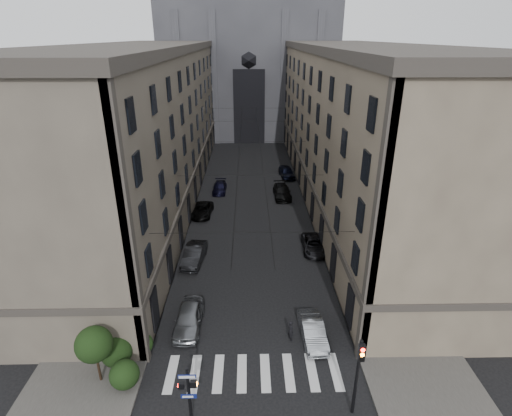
{
  "coord_description": "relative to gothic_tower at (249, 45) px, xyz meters",
  "views": [
    {
      "loc": [
        -0.23,
        -14.17,
        19.83
      ],
      "look_at": [
        0.29,
        12.06,
        8.42
      ],
      "focal_mm": 28.0,
      "sensor_mm": 36.0,
      "label": 1
    }
  ],
  "objects": [
    {
      "name": "gothic_tower",
      "position": [
        0.0,
        0.0,
        0.0
      ],
      "size": [
        35.0,
        23.0,
        58.0
      ],
      "color": "#2D2D33",
      "rests_on": "ground"
    },
    {
      "name": "car_left_far",
      "position": [
        -4.2,
        -37.84,
        -17.16
      ],
      "size": [
        1.86,
        4.42,
        1.28
      ],
      "primitive_type": "imported",
      "rotation": [
        0.0,
        0.0,
        -0.02
      ],
      "color": "black",
      "rests_on": "ground"
    },
    {
      "name": "tram_wires",
      "position": [
        0.0,
        -39.33,
        -10.55
      ],
      "size": [
        14.0,
        60.0,
        0.43
      ],
      "color": "black",
      "rests_on": "ground"
    },
    {
      "name": "car_left_midnear",
      "position": [
        -5.43,
        -56.27,
        -17.01
      ],
      "size": [
        2.16,
        4.92,
        1.57
      ],
      "primitive_type": "imported",
      "rotation": [
        0.0,
        0.0,
        -0.11
      ],
      "color": "black",
      "rests_on": "ground"
    },
    {
      "name": "car_right_midfar",
      "position": [
        4.2,
        -39.96,
        -17.04
      ],
      "size": [
        2.29,
        5.3,
        1.52
      ],
      "primitive_type": "imported",
      "rotation": [
        0.0,
        0.0,
        0.03
      ],
      "color": "black",
      "rests_on": "ground"
    },
    {
      "name": "shrub_cluster",
      "position": [
        -8.72,
        -69.95,
        -16.0
      ],
      "size": [
        3.9,
        4.4,
        3.9
      ],
      "color": "black",
      "rests_on": "sidewalk_left"
    },
    {
      "name": "car_right_near",
      "position": [
        4.2,
        -66.95,
        -17.08
      ],
      "size": [
        1.76,
        4.43,
        1.43
      ],
      "primitive_type": "imported",
      "rotation": [
        0.0,
        0.0,
        0.06
      ],
      "color": "gray",
      "rests_on": "ground"
    },
    {
      "name": "zebra_crossing",
      "position": [
        0.0,
        -69.96,
        -17.79
      ],
      "size": [
        11.0,
        3.2,
        0.01
      ],
      "primitive_type": "cube",
      "color": "beige",
      "rests_on": "ground"
    },
    {
      "name": "pedestrian_signal_left",
      "position": [
        -3.51,
        -73.46,
        -15.48
      ],
      "size": [
        1.02,
        0.38,
        4.0
      ],
      "color": "black",
      "rests_on": "ground"
    },
    {
      "name": "building_left",
      "position": [
        -13.44,
        -38.96,
        -8.45
      ],
      "size": [
        13.6,
        60.6,
        18.85
      ],
      "color": "#50483D",
      "rests_on": "ground"
    },
    {
      "name": "building_right",
      "position": [
        13.44,
        -38.96,
        -8.45
      ],
      "size": [
        13.6,
        60.6,
        18.85
      ],
      "color": "brown",
      "rests_on": "ground"
    },
    {
      "name": "sidewalk_right",
      "position": [
        10.5,
        -38.96,
        -17.72
      ],
      "size": [
        7.0,
        80.0,
        0.15
      ],
      "primitive_type": "cube",
      "color": "#383533",
      "rests_on": "ground"
    },
    {
      "name": "car_left_near",
      "position": [
        -4.68,
        -65.52,
        -16.99
      ],
      "size": [
        2.03,
        4.81,
        1.62
      ],
      "primitive_type": "imported",
      "rotation": [
        0.0,
        0.0,
        -0.02
      ],
      "color": "slate",
      "rests_on": "ground"
    },
    {
      "name": "pedestrian",
      "position": [
        2.65,
        -66.96,
        -17.0
      ],
      "size": [
        0.58,
        0.68,
        1.59
      ],
      "primitive_type": "imported",
      "rotation": [
        0.0,
        0.0,
        1.97
      ],
      "color": "black",
      "rests_on": "ground"
    },
    {
      "name": "car_left_midfar",
      "position": [
        -5.76,
        -45.56,
        -17.14
      ],
      "size": [
        2.49,
        4.85,
        1.31
      ],
      "primitive_type": "imported",
      "rotation": [
        0.0,
        0.0,
        -0.07
      ],
      "color": "black",
      "rests_on": "ground"
    },
    {
      "name": "sidewalk_left",
      "position": [
        -10.5,
        -38.96,
        -17.72
      ],
      "size": [
        7.0,
        80.0,
        0.15
      ],
      "primitive_type": "cube",
      "color": "#383533",
      "rests_on": "ground"
    },
    {
      "name": "car_right_midnear",
      "position": [
        6.2,
        -54.3,
        -17.15
      ],
      "size": [
        2.3,
        4.76,
        1.31
      ],
      "primitive_type": "imported",
      "rotation": [
        0.0,
        0.0,
        -0.03
      ],
      "color": "black",
      "rests_on": "ground"
    },
    {
      "name": "car_right_far",
      "position": [
        5.55,
        -31.92,
        -16.99
      ],
      "size": [
        2.42,
        4.94,
        1.62
      ],
      "primitive_type": "imported",
      "rotation": [
        0.0,
        0.0,
        0.11
      ],
      "color": "black",
      "rests_on": "ground"
    },
    {
      "name": "traffic_light_right",
      "position": [
        5.6,
        -73.04,
        -14.51
      ],
      "size": [
        0.34,
        0.5,
        5.2
      ],
      "color": "black",
      "rests_on": "ground"
    }
  ]
}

